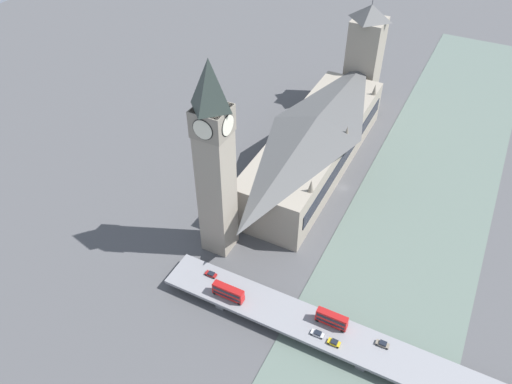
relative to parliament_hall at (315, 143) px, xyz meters
The scene contains 12 objects.
ground_plane 22.89m from the parliament_hall, 154.84° to the left, with size 600.00×600.00×0.00m, color #4C4C4F.
river_water 51.72m from the parliament_hall, behind, with size 52.83×360.00×0.30m, color slate.
parliament_hall is the anchor object (origin of this frame).
clock_tower 67.00m from the parliament_hall, 77.62° to the left, with size 11.33×11.33×75.17m.
victoria_tower 63.82m from the parliament_hall, 89.95° to the right, with size 15.50×15.50×55.74m.
road_bridge 94.29m from the parliament_hall, 121.82° to the left, with size 137.66×13.59×4.27m.
double_decker_bus_mid 85.56m from the parliament_hall, 115.59° to the left, with size 10.14×2.51×5.08m.
double_decker_bus_rear 82.76m from the parliament_hall, 92.28° to the left, with size 10.89×2.66×4.96m.
car_northbound_lead 92.68m from the parliament_hall, 115.77° to the left, with size 3.83×1.94×1.46m.
car_northbound_tail 77.96m from the parliament_hall, 85.20° to the left, with size 4.08×1.90×1.25m.
car_southbound_lead 89.82m from the parliament_hall, 112.73° to the left, with size 4.11×1.82×1.35m.
car_southbound_extra 93.92m from the parliament_hall, 124.71° to the left, with size 4.07×1.80×1.39m.
Camera 1 is at (-40.14, 160.18, 137.35)m, focal length 35.00 mm.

